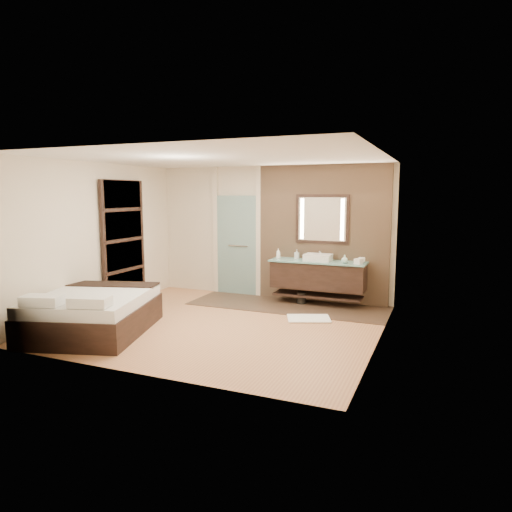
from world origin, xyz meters
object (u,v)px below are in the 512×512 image
at_px(vanity, 318,275).
at_px(waste_bin, 301,298).
at_px(bed, 93,313).
at_px(mirror_unit, 322,219).

xyz_separation_m(vanity, waste_bin, (-0.30, -0.07, -0.47)).
xyz_separation_m(vanity, bed, (-2.75, -3.08, -0.27)).
height_order(bed, waste_bin, bed).
distance_m(vanity, waste_bin, 0.56).
height_order(vanity, bed, vanity).
relative_size(bed, waste_bin, 10.20).
bearing_deg(mirror_unit, waste_bin, -134.53).
bearing_deg(waste_bin, vanity, 12.71).
bearing_deg(mirror_unit, vanity, -90.00).
relative_size(mirror_unit, waste_bin, 4.65).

